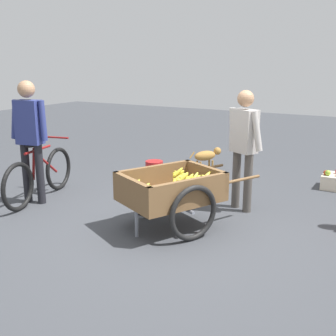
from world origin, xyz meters
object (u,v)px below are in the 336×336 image
dog (207,155)px  plastic_bucket (154,169)px  vendor_person (244,140)px  cyclist_person (30,131)px  apple_crate (334,180)px  fruit_cart (172,193)px  bicycle (40,176)px

dog → plastic_bucket: dog is taller
vendor_person → cyclist_person: bearing=-66.1°
dog → apple_crate: size_ratio=1.34×
dog → apple_crate: dog is taller
vendor_person → apple_crate: (-1.65, 0.93, -0.82)m
cyclist_person → plastic_bucket: (-1.94, 0.79, -0.88)m
fruit_cart → apple_crate: bearing=151.9°
plastic_bucket → cyclist_person: bearing=-22.2°
dog → apple_crate: 2.21m
fruit_cart → cyclist_person: cyclist_person is taller
vendor_person → bicycle: bearing=-69.1°
vendor_person → plastic_bucket: vendor_person is taller
vendor_person → plastic_bucket: bearing=-112.7°
dog → apple_crate: bearing=88.5°
bicycle → cyclist_person: cyclist_person is taller
fruit_cart → apple_crate: fruit_cart is taller
dog → vendor_person: bearing=37.0°
fruit_cart → cyclist_person: bearing=-86.1°
fruit_cart → dog: bearing=-164.0°
cyclist_person → apple_crate: size_ratio=3.85×
vendor_person → bicycle: size_ratio=0.97×
apple_crate → dog: bearing=-91.5°
apple_crate → fruit_cart: bearing=-28.1°
bicycle → vendor_person: bearing=110.9°
apple_crate → cyclist_person: bearing=-51.7°
bicycle → apple_crate: bicycle is taller
vendor_person → apple_crate: size_ratio=3.61×
dog → plastic_bucket: size_ratio=1.97×
cyclist_person → bicycle: bearing=-167.5°
fruit_cart → plastic_bucket: fruit_cart is taller
cyclist_person → dog: bearing=154.8°
bicycle → apple_crate: 4.48m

